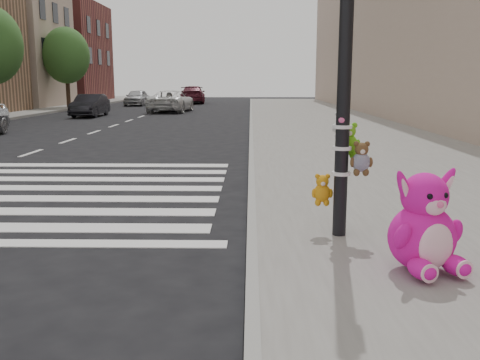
# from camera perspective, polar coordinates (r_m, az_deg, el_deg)

# --- Properties ---
(ground) EXTENTS (120.00, 120.00, 0.00)m
(ground) POSITION_cam_1_polar(r_m,az_deg,el_deg) (5.09, -16.88, -12.68)
(ground) COLOR black
(ground) RESTS_ON ground
(sidewalk_near) EXTENTS (7.00, 80.00, 0.14)m
(sidewalk_near) POSITION_cam_1_polar(r_m,az_deg,el_deg) (14.97, 14.56, 2.95)
(sidewalk_near) COLOR slate
(sidewalk_near) RESTS_ON ground
(curb_edge) EXTENTS (0.12, 80.00, 0.15)m
(curb_edge) POSITION_cam_1_polar(r_m,az_deg,el_deg) (14.56, 1.21, 3.08)
(curb_edge) COLOR gray
(curb_edge) RESTS_ON ground
(bld_far_d) EXTENTS (6.00, 8.00, 10.00)m
(bld_far_d) POSITION_cam_1_polar(r_m,az_deg,el_deg) (43.06, -22.86, 13.82)
(bld_far_d) COLOR tan
(bld_far_d) RESTS_ON ground
(bld_far_e) EXTENTS (6.00, 10.00, 9.00)m
(bld_far_e) POSITION_cam_1_polar(r_m,az_deg,el_deg) (53.29, -17.96, 12.81)
(bld_far_e) COLOR brown
(bld_far_e) RESTS_ON ground
(bld_near) EXTENTS (5.00, 60.00, 10.00)m
(bld_near) POSITION_cam_1_polar(r_m,az_deg,el_deg) (26.20, 22.10, 16.48)
(bld_near) COLOR tan
(bld_near) RESTS_ON ground
(signal_pole) EXTENTS (0.69, 0.50, 4.00)m
(signal_pole) POSITION_cam_1_polar(r_m,az_deg,el_deg) (6.35, 11.12, 8.55)
(signal_pole) COLOR black
(signal_pole) RESTS_ON sidewalk_near
(tree_far_c) EXTENTS (3.20, 3.20, 5.44)m
(tree_far_c) POSITION_cam_1_polar(r_m,az_deg,el_deg) (39.57, -18.07, 12.51)
(tree_far_c) COLOR #382619
(tree_far_c) RESTS_ON sidewalk_far
(pink_bunny) EXTENTS (0.81, 0.89, 1.03)m
(pink_bunny) POSITION_cam_1_polar(r_m,az_deg,el_deg) (5.46, 19.07, -4.98)
(pink_bunny) COLOR #E713A0
(pink_bunny) RESTS_ON sidewalk_near
(red_teddy) EXTENTS (0.17, 0.14, 0.21)m
(red_teddy) POSITION_cam_1_polar(r_m,az_deg,el_deg) (6.49, 17.92, -5.35)
(red_teddy) COLOR red
(red_teddy) RESTS_ON sidewalk_near
(car_dark_far) EXTENTS (1.31, 3.71, 1.22)m
(car_dark_far) POSITION_cam_1_polar(r_m,az_deg,el_deg) (30.75, -15.71, 7.66)
(car_dark_far) COLOR black
(car_dark_far) RESTS_ON ground
(car_white_near) EXTENTS (2.55, 4.99, 1.35)m
(car_white_near) POSITION_cam_1_polar(r_m,az_deg,el_deg) (34.32, -7.37, 8.34)
(car_white_near) COLOR silver
(car_white_near) RESTS_ON ground
(car_maroon_near) EXTENTS (2.48, 5.27, 1.49)m
(car_maroon_near) POSITION_cam_1_polar(r_m,az_deg,el_deg) (47.04, -5.06, 9.05)
(car_maroon_near) COLOR #551826
(car_maroon_near) RESTS_ON ground
(car_silver_deep) EXTENTS (1.55, 3.76, 1.27)m
(car_silver_deep) POSITION_cam_1_polar(r_m,az_deg,el_deg) (43.42, -10.94, 8.64)
(car_silver_deep) COLOR #B1B1B6
(car_silver_deep) RESTS_ON ground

